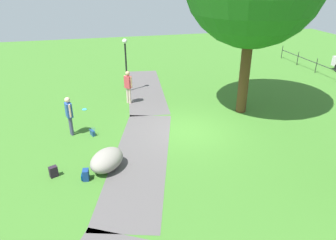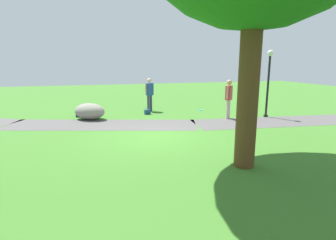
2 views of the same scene
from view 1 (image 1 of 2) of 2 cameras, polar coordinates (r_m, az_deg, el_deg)
ground_plane at (r=14.48m, az=4.06°, el=-1.86°), size 48.00×48.00×0.00m
footpath_segment_near at (r=19.66m, az=-4.14°, el=5.59°), size 8.18×2.95×0.01m
footpath_segment_mid at (r=12.44m, az=-4.99°, el=-6.78°), size 8.26×4.25×0.01m
lamp_post at (r=18.88m, az=-7.66°, el=10.86°), size 0.28×0.28×3.16m
lawn_boulder at (r=11.76m, az=-11.02°, el=-7.13°), size 1.80×1.71×0.75m
woman_with_handbag at (r=14.30m, az=-17.48°, el=1.19°), size 0.50×0.34×1.77m
man_near_boulder at (r=17.25m, az=-7.23°, el=6.37°), size 0.42×0.42×1.82m
handbag_on_grass at (r=14.34m, az=-13.53°, el=-2.20°), size 0.35×0.35×0.31m
backpack_by_boulder at (r=11.44m, az=-14.72°, el=-9.62°), size 0.30×0.29×0.40m
spare_backpack_on_lawn at (r=11.95m, az=-20.05°, el=-8.79°), size 0.33×0.33×0.40m
frisbee_on_grass at (r=17.20m, az=-14.91°, el=1.86°), size 0.24×0.24×0.02m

